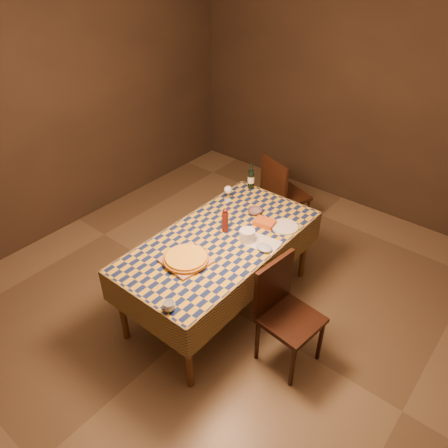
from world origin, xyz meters
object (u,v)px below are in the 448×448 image
at_px(chair_right, 284,308).
at_px(dining_table, 220,246).
at_px(cutting_board, 186,261).
at_px(bowl, 255,211).
at_px(pizza, 186,258).
at_px(chair_far, 281,192).
at_px(white_plate, 285,227).
at_px(wine_bottle, 251,179).

bearing_deg(chair_right, dining_table, 170.57).
relative_size(cutting_board, bowl, 2.42).
distance_m(dining_table, cutting_board, 0.41).
bearing_deg(pizza, chair_far, 97.17).
height_order(white_plate, chair_right, chair_right).
height_order(cutting_board, wine_bottle, wine_bottle).
xyz_separation_m(dining_table, wine_bottle, (-0.32, 0.87, 0.18)).
distance_m(white_plate, chair_right, 0.78).
relative_size(cutting_board, white_plate, 1.38).
bearing_deg(bowl, chair_far, 105.57).
bearing_deg(cutting_board, white_plate, 68.80).
bearing_deg(white_plate, wine_bottle, 150.09).
xyz_separation_m(pizza, chair_far, (-0.22, 1.74, -0.29)).
height_order(dining_table, chair_far, chair_far).
relative_size(pizza, wine_bottle, 1.77).
relative_size(dining_table, cutting_board, 5.58).
bearing_deg(chair_far, bowl, -74.43).
height_order(pizza, chair_right, chair_right).
bearing_deg(pizza, bowl, 89.18).
xyz_separation_m(dining_table, cutting_board, (-0.02, -0.40, 0.09)).
bearing_deg(white_plate, dining_table, -123.72).
bearing_deg(cutting_board, chair_far, 97.17).
distance_m(dining_table, bowl, 0.52).
height_order(pizza, wine_bottle, wine_bottle).
bearing_deg(chair_right, pizza, -159.76).
xyz_separation_m(cutting_board, chair_right, (0.76, 0.28, -0.26)).
bearing_deg(chair_far, white_plate, -56.16).
xyz_separation_m(bowl, chair_right, (0.75, -0.63, -0.27)).
bearing_deg(chair_right, cutting_board, -159.76).
bearing_deg(white_plate, bowl, 177.89).
distance_m(cutting_board, white_plate, 0.96).
bearing_deg(bowl, chair_right, -40.18).
relative_size(wine_bottle, chair_far, 0.29).
bearing_deg(wine_bottle, dining_table, -69.92).
distance_m(dining_table, wine_bottle, 0.94).
xyz_separation_m(pizza, chair_right, (0.76, 0.28, -0.29)).
distance_m(cutting_board, chair_far, 1.78).
bearing_deg(wine_bottle, white_plate, -29.91).
distance_m(pizza, white_plate, 0.96).
bearing_deg(wine_bottle, chair_far, 80.49).
bearing_deg(white_plate, chair_far, 123.84).
height_order(chair_far, chair_right, same).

